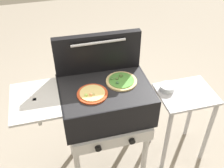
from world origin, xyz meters
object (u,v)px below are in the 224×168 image
(pizza_cheese, at_px, (92,94))
(topping_bowl_near, at_px, (167,88))
(grill, at_px, (104,103))
(pizza_veggie, at_px, (121,81))
(prep_table, at_px, (183,111))

(pizza_cheese, relative_size, topping_bowl_near, 1.75)
(grill, distance_m, topping_bowl_near, 0.55)
(grill, xyz_separation_m, pizza_cheese, (-0.09, -0.05, 0.15))
(pizza_veggie, relative_size, topping_bowl_near, 1.86)
(pizza_cheese, height_order, topping_bowl_near, pizza_cheese)
(pizza_veggie, relative_size, pizza_cheese, 1.07)
(pizza_cheese, height_order, prep_table, pizza_cheese)
(pizza_veggie, distance_m, pizza_cheese, 0.24)
(prep_table, distance_m, topping_bowl_near, 0.27)
(grill, height_order, topping_bowl_near, grill)
(prep_table, height_order, topping_bowl_near, topping_bowl_near)
(pizza_cheese, bearing_deg, topping_bowl_near, 11.77)
(pizza_cheese, distance_m, topping_bowl_near, 0.67)
(grill, bearing_deg, topping_bowl_near, 8.61)
(pizza_veggie, bearing_deg, topping_bowl_near, 6.46)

